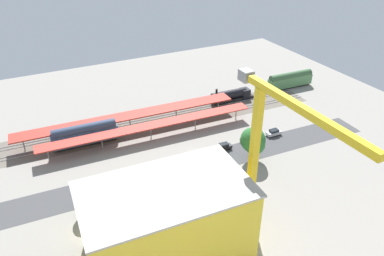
% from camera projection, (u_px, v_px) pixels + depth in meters
% --- Properties ---
extents(ground_plane, '(154.57, 154.57, 0.00)m').
position_uv_depth(ground_plane, '(196.00, 154.00, 96.21)').
color(ground_plane, gray).
rests_on(ground_plane, ground).
extents(rail_bed, '(97.11, 17.62, 0.01)m').
position_uv_depth(rail_bed, '(166.00, 120.00, 111.97)').
color(rail_bed, '#665E54').
rests_on(rail_bed, ground).
extents(street_asphalt, '(96.92, 13.51, 0.01)m').
position_uv_depth(street_asphalt, '(204.00, 163.00, 92.94)').
color(street_asphalt, '#424244').
rests_on(street_asphalt, ground).
extents(track_rails, '(96.50, 11.20, 0.12)m').
position_uv_depth(track_rails, '(166.00, 120.00, 111.88)').
color(track_rails, '#9E9EA8').
rests_on(track_rails, ground).
extents(platform_canopy_near, '(60.64, 6.97, 4.15)m').
position_uv_depth(platform_canopy_near, '(150.00, 126.00, 101.20)').
color(platform_canopy_near, '#B73328').
rests_on(platform_canopy_near, ground).
extents(platform_canopy_far, '(64.24, 8.21, 4.50)m').
position_uv_depth(platform_canopy_far, '(129.00, 116.00, 105.54)').
color(platform_canopy_far, '#A82D23').
rests_on(platform_canopy_far, ground).
extents(locomotive, '(15.28, 3.69, 5.35)m').
position_uv_depth(locomotive, '(232.00, 95.00, 122.79)').
color(locomotive, black).
rests_on(locomotive, ground).
extents(passenger_coach, '(17.62, 3.62, 5.84)m').
position_uv_depth(passenger_coach, '(290.00, 80.00, 131.56)').
color(passenger_coach, black).
rests_on(passenger_coach, ground).
extents(freight_coach_far, '(17.64, 3.73, 6.08)m').
position_uv_depth(freight_coach_far, '(85.00, 134.00, 98.91)').
color(freight_coach_far, black).
rests_on(freight_coach_far, ground).
extents(parked_car_0, '(4.42, 1.94, 1.82)m').
position_uv_depth(parked_car_0, '(274.00, 133.00, 104.07)').
color(parked_car_0, black).
rests_on(parked_car_0, ground).
extents(parked_car_1, '(4.24, 2.15, 1.79)m').
position_uv_depth(parked_car_1, '(248.00, 139.00, 101.09)').
color(parked_car_1, black).
rests_on(parked_car_1, ground).
extents(parked_car_2, '(4.38, 2.09, 1.83)m').
position_uv_depth(parked_car_2, '(224.00, 147.00, 97.82)').
color(parked_car_2, black).
rests_on(parked_car_2, ground).
extents(parked_car_3, '(4.78, 2.20, 1.57)m').
position_uv_depth(parked_car_3, '(194.00, 156.00, 94.43)').
color(parked_car_3, black).
rests_on(parked_car_3, ground).
extents(construction_building, '(28.96, 17.37, 14.88)m').
position_uv_depth(construction_building, '(167.00, 223.00, 64.55)').
color(construction_building, yellow).
rests_on(construction_building, ground).
extents(construction_roof_slab, '(29.59, 18.00, 0.40)m').
position_uv_depth(construction_roof_slab, '(165.00, 189.00, 60.69)').
color(construction_roof_slab, '#ADA89E').
rests_on(construction_roof_slab, construction_building).
extents(tower_crane, '(3.60, 29.79, 30.66)m').
position_uv_depth(tower_crane, '(265.00, 147.00, 64.85)').
color(tower_crane, gray).
rests_on(tower_crane, ground).
extents(box_truck_0, '(9.92, 2.57, 3.69)m').
position_uv_depth(box_truck_0, '(161.00, 194.00, 79.70)').
color(box_truck_0, black).
rests_on(box_truck_0, ground).
extents(box_truck_1, '(10.14, 2.95, 3.65)m').
position_uv_depth(box_truck_1, '(108.00, 209.00, 75.82)').
color(box_truck_1, black).
rests_on(box_truck_1, ground).
extents(box_truck_2, '(9.58, 3.10, 3.58)m').
position_uv_depth(box_truck_2, '(156.00, 192.00, 80.34)').
color(box_truck_2, black).
rests_on(box_truck_2, ground).
extents(street_tree_0, '(5.33, 5.33, 7.28)m').
position_uv_depth(street_tree_0, '(255.00, 144.00, 91.93)').
color(street_tree_0, brown).
rests_on(street_tree_0, ground).
extents(street_tree_1, '(4.48, 4.48, 7.47)m').
position_uv_depth(street_tree_1, '(85.00, 191.00, 75.42)').
color(street_tree_1, brown).
rests_on(street_tree_1, ground).
extents(street_tree_2, '(6.34, 6.34, 9.03)m').
position_uv_depth(street_tree_2, '(253.00, 140.00, 91.32)').
color(street_tree_2, brown).
rests_on(street_tree_2, ground).
extents(traffic_light, '(0.50, 0.36, 7.21)m').
position_uv_depth(traffic_light, '(192.00, 163.00, 84.77)').
color(traffic_light, '#333333').
rests_on(traffic_light, ground).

